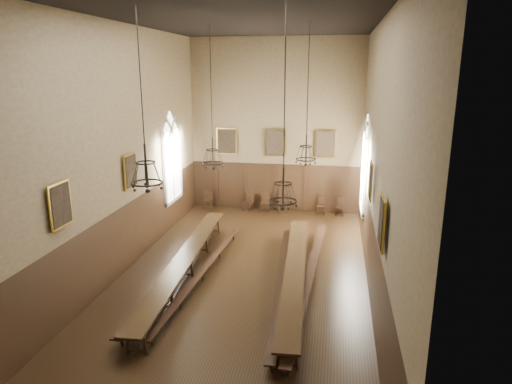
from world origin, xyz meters
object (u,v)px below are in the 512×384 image
(chandelier_back_left, at_px, (213,154))
(chandelier_front_left, at_px, (146,172))
(table_left, at_px, (185,267))
(chair_2, at_px, (248,205))
(bench_left_inner, at_px, (202,274))
(chair_7, at_px, (340,210))
(bench_left_outer, at_px, (174,267))
(chair_4, at_px, (282,207))
(chair_6, at_px, (321,209))
(table_right, at_px, (295,277))
(chandelier_back_right, at_px, (306,149))
(bench_right_outer, at_px, (310,279))
(chair_0, at_px, (208,203))
(chandelier_front_right, at_px, (283,187))
(bench_right_inner, at_px, (281,282))
(chair_3, at_px, (265,206))

(chandelier_back_left, height_order, chandelier_front_left, same)
(table_left, relative_size, chair_2, 11.17)
(bench_left_inner, bearing_deg, chair_7, 60.59)
(bench_left_outer, distance_m, chandelier_front_left, 5.26)
(chair_4, height_order, chandelier_back_left, chandelier_back_left)
(bench_left_inner, xyz_separation_m, chandelier_front_left, (-0.71, -2.66, 4.31))
(bench_left_outer, height_order, chair_7, chair_7)
(chandelier_front_left, bearing_deg, chair_4, 77.34)
(table_left, distance_m, bench_left_inner, 0.73)
(chair_6, xyz_separation_m, chandelier_back_left, (-4.20, -5.83, 3.82))
(chair_7, distance_m, chandelier_front_left, 13.31)
(table_right, height_order, chandelier_back_right, chandelier_back_right)
(bench_left_outer, xyz_separation_m, chair_4, (3.04, 8.36, 0.01))
(bench_right_outer, bearing_deg, chandelier_front_left, -148.01)
(chair_0, bearing_deg, chandelier_front_left, -87.50)
(table_right, bearing_deg, chair_2, 111.17)
(chandelier_front_left, bearing_deg, bench_left_inner, 75.05)
(table_right, relative_size, chandelier_front_right, 1.91)
(table_left, distance_m, chandelier_back_left, 4.58)
(table_left, xyz_separation_m, chair_0, (-1.55, 8.43, -0.11))
(table_left, xyz_separation_m, table_right, (4.01, -0.13, -0.02))
(chandelier_front_right, bearing_deg, bench_right_inner, 97.35)
(table_right, distance_m, bench_right_inner, 0.51)
(table_left, height_order, chair_2, chair_2)
(table_left, height_order, bench_right_outer, table_left)
(chair_3, bearing_deg, chandelier_front_right, -75.39)
(bench_right_inner, height_order, chandelier_back_left, chandelier_back_left)
(chandelier_back_right, bearing_deg, chandelier_back_left, 169.00)
(bench_left_outer, xyz_separation_m, chandelier_front_left, (0.49, -3.01, 4.28))
(chair_2, height_order, chair_4, chair_4)
(chair_4, bearing_deg, chandelier_front_left, -116.45)
(chair_0, height_order, chandelier_front_right, chandelier_front_right)
(table_right, height_order, bench_right_inner, table_right)
(chair_7, relative_size, chandelier_front_right, 0.17)
(chandelier_back_right, height_order, chandelier_front_right, same)
(chair_2, height_order, chair_3, chair_3)
(bench_right_outer, height_order, chair_7, chair_7)
(bench_left_outer, relative_size, chandelier_front_left, 2.05)
(chandelier_front_left, bearing_deg, chair_2, 86.51)
(bench_left_inner, distance_m, chair_0, 8.89)
(bench_right_outer, bearing_deg, chair_4, 103.13)
(chandelier_front_left, bearing_deg, bench_left_outer, 99.19)
(table_left, relative_size, chandelier_back_right, 2.13)
(table_left, xyz_separation_m, bench_right_outer, (4.52, 0.00, -0.10))
(chair_4, distance_m, chair_6, 2.06)
(chair_0, bearing_deg, chandelier_back_right, -54.00)
(bench_left_outer, relative_size, chair_4, 10.25)
(bench_left_inner, bearing_deg, bench_right_outer, 2.60)
(bench_right_inner, xyz_separation_m, chair_0, (-5.10, 8.75, 0.02))
(bench_right_outer, distance_m, chair_7, 8.52)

